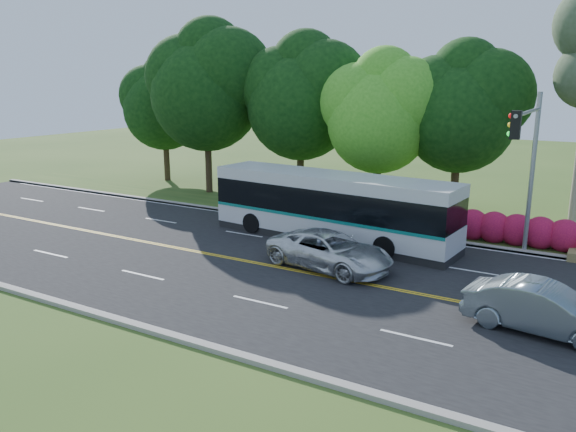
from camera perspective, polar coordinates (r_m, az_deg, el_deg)
The scene contains 12 objects.
ground at distance 22.17m, azimuth 3.19°, elevation -6.04°, with size 120.00×120.00×0.00m, color #34541C.
road at distance 22.17m, azimuth 3.19°, elevation -6.02°, with size 60.00×14.00×0.02m, color black.
curb_north at distance 28.43m, azimuth 9.78°, elevation -1.64°, with size 60.00×0.30×0.15m, color gray.
curb_south at distance 16.59m, azimuth -8.43°, elevation -12.92°, with size 60.00×0.30×0.15m, color gray.
grass_verge at distance 30.12m, azimuth 11.02°, elevation -0.88°, with size 60.00×4.00×0.10m, color #34541C.
lane_markings at distance 22.21m, azimuth 2.98°, elevation -5.95°, with size 57.60×13.82×0.00m.
tree_row at distance 34.06m, azimuth 4.96°, elevation 12.33°, with size 44.70×9.10×13.84m.
bougainvillea_hedge at distance 27.71m, azimuth 24.61°, elevation -1.72°, with size 9.50×2.25×1.50m.
traffic_signal at distance 24.38m, azimuth 23.22°, elevation 5.97°, with size 0.42×6.10×7.00m.
transit_bus at distance 26.62m, azimuth 4.42°, elevation 0.85°, with size 12.30×3.72×3.17m.
sedan at distance 18.69m, azimuth 24.54°, elevation -8.58°, with size 1.60×4.59×1.51m, color slate.
suv at distance 22.77m, azimuth 4.26°, elevation -3.52°, with size 2.45×5.31×1.48m, color silver.
Camera 1 is at (9.43, -18.64, 7.43)m, focal length 35.00 mm.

